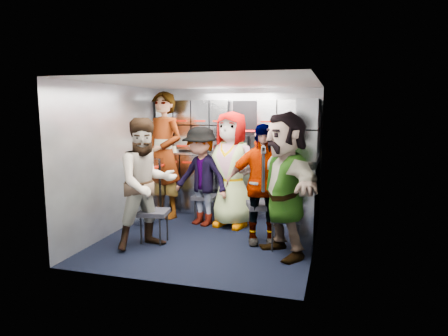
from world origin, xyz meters
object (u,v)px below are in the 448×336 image
(jump_seat_near_right, at_px, (285,219))
(attendant_arc_d, at_px, (261,184))
(attendant_standing, at_px, (164,155))
(attendant_arc_b, at_px, (201,176))
(attendant_arc_a, at_px, (147,184))
(jump_seat_mid_left, at_px, (205,198))
(attendant_arc_c, at_px, (231,170))
(attendant_arc_e, at_px, (284,184))
(jump_seat_near_left, at_px, (154,214))
(jump_seat_mid_right, at_px, (263,207))
(jump_seat_center, at_px, (234,200))

(jump_seat_near_right, xyz_separation_m, attendant_arc_d, (-0.34, 0.16, 0.40))
(attendant_standing, relative_size, attendant_arc_b, 1.36)
(attendant_arc_a, bearing_deg, attendant_arc_d, -26.64)
(jump_seat_mid_left, xyz_separation_m, attendant_arc_c, (0.46, -0.12, 0.49))
(attendant_standing, distance_m, attendant_arc_b, 0.83)
(attendant_arc_a, relative_size, attendant_arc_e, 0.95)
(jump_seat_mid_left, height_order, attendant_standing, attendant_standing)
(attendant_arc_a, bearing_deg, jump_seat_near_left, 41.31)
(jump_seat_near_left, distance_m, attendant_arc_c, 1.37)
(jump_seat_mid_left, xyz_separation_m, jump_seat_mid_right, (1.03, -0.58, 0.07))
(attendant_arc_b, height_order, attendant_arc_d, attendant_arc_d)
(attendant_arc_a, height_order, attendant_arc_b, attendant_arc_a)
(attendant_arc_b, xyz_separation_m, attendant_arc_c, (0.46, 0.06, 0.11))
(attendant_arc_a, xyz_separation_m, attendant_arc_d, (1.36, 0.55, -0.04))
(jump_seat_near_left, xyz_separation_m, attendant_standing, (-0.40, 1.23, 0.63))
(attendant_arc_a, bearing_deg, jump_seat_near_right, -35.77)
(jump_seat_mid_left, distance_m, jump_seat_near_right, 1.65)
(jump_seat_near_left, xyz_separation_m, jump_seat_mid_right, (1.36, 0.55, 0.06))
(jump_seat_near_right, height_order, attendant_standing, attendant_standing)
(jump_seat_mid_left, bearing_deg, attendant_arc_d, -36.52)
(jump_seat_center, height_order, attendant_arc_c, attendant_arc_c)
(attendant_arc_b, bearing_deg, jump_seat_center, 49.53)
(attendant_arc_d, xyz_separation_m, attendant_arc_e, (0.34, -0.34, 0.08))
(jump_seat_near_left, bearing_deg, attendant_arc_d, 15.25)
(attendant_arc_d, distance_m, attendant_arc_e, 0.49)
(jump_seat_mid_right, height_order, attendant_arc_b, attendant_arc_b)
(jump_seat_center, xyz_separation_m, attendant_arc_b, (-0.46, -0.24, 0.39))
(jump_seat_near_left, height_order, attendant_arc_e, attendant_arc_e)
(jump_seat_mid_right, distance_m, attendant_arc_b, 1.15)
(attendant_arc_c, relative_size, attendant_arc_e, 0.99)
(jump_seat_near_right, xyz_separation_m, attendant_arc_a, (-1.70, -0.39, 0.43))
(jump_seat_mid_right, distance_m, jump_seat_near_right, 0.48)
(jump_seat_mid_left, bearing_deg, jump_seat_near_right, -33.94)
(jump_seat_center, distance_m, attendant_arc_b, 0.65)
(jump_seat_mid_left, bearing_deg, attendant_arc_c, -14.18)
(jump_seat_near_left, xyz_separation_m, attendant_arc_b, (0.33, 0.95, 0.36))
(jump_seat_near_left, xyz_separation_m, attendant_arc_e, (1.70, 0.03, 0.48))
(jump_seat_center, bearing_deg, jump_seat_near_left, -123.32)
(attendant_standing, relative_size, attendant_arc_a, 1.23)
(jump_seat_center, xyz_separation_m, jump_seat_near_right, (0.91, -0.99, 0.03))
(jump_seat_center, xyz_separation_m, attendant_arc_d, (0.57, -0.83, 0.43))
(attendant_arc_b, xyz_separation_m, attendant_arc_e, (1.37, -0.92, 0.12))
(attendant_arc_a, bearing_deg, jump_seat_mid_right, -20.44)
(attendant_arc_b, bearing_deg, attendant_arc_d, -8.22)
(jump_seat_near_left, bearing_deg, jump_seat_center, 56.68)
(jump_seat_near_right, height_order, attendant_arc_b, attendant_arc_b)
(jump_seat_near_left, relative_size, attendant_arc_b, 0.29)
(jump_seat_mid_right, bearing_deg, jump_seat_near_right, -44.93)
(jump_seat_mid_left, height_order, attendant_arc_e, attendant_arc_e)
(jump_seat_near_right, relative_size, attendant_arc_e, 0.26)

